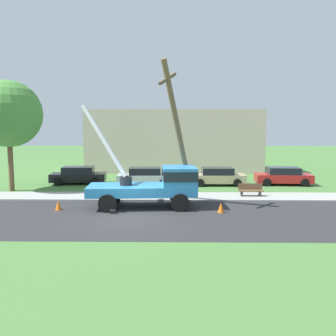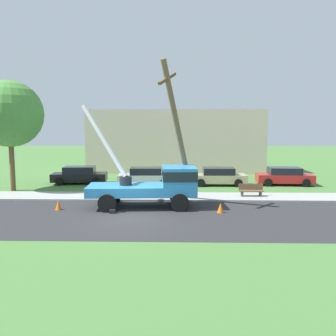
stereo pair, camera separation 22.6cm
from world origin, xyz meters
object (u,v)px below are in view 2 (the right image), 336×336
traffic_cone_behind (58,205)px  parked_sedan_black (80,175)px  utility_truck (157,183)px  traffic_cone_ahead (220,208)px  roadside_tree_near (10,114)px  parked_sedan_red (284,176)px  park_bench (251,191)px  parked_sedan_tan (218,176)px  leaning_utility_pole (179,133)px  parked_sedan_silver (146,176)px

traffic_cone_behind → parked_sedan_black: size_ratio=0.12×
utility_truck → parked_sedan_black: 10.85m
traffic_cone_ahead → roadside_tree_near: size_ratio=0.07×
utility_truck → parked_sedan_red: utility_truck is taller
utility_truck → roadside_tree_near: size_ratio=0.87×
parked_sedan_black → park_bench: size_ratio=2.85×
parked_sedan_red → park_bench: (-3.76, -5.24, -0.25)m
parked_sedan_tan → roadside_tree_near: bearing=-169.6°
leaning_utility_pole → parked_sedan_red: leaning_utility_pole is taller
parked_sedan_silver → parked_sedan_red: same height
parked_sedan_silver → roadside_tree_near: size_ratio=0.56×
utility_truck → park_bench: 6.81m
traffic_cone_behind → parked_sedan_silver: (4.17, 8.66, 0.43)m
parked_sedan_silver → parked_sedan_tan: same height
roadside_tree_near → parked_sedan_black: bearing=39.9°
utility_truck → parked_sedan_tan: utility_truck is taller
parked_sedan_silver → park_bench: bearing=-33.3°
leaning_utility_pole → traffic_cone_ahead: size_ratio=14.97×
traffic_cone_ahead → parked_sedan_red: (6.30, 9.52, 0.43)m
parked_sedan_black → traffic_cone_ahead: bearing=-43.2°
traffic_cone_behind → park_bench: (11.56, 3.81, 0.18)m
traffic_cone_behind → leaning_utility_pole: bearing=12.7°
parked_sedan_tan → roadside_tree_near: roadside_tree_near is taller
utility_truck → traffic_cone_ahead: 3.96m
traffic_cone_behind → parked_sedan_black: 9.39m
parked_sedan_black → parked_sedan_red: 16.70m
park_bench → roadside_tree_near: size_ratio=0.20×
traffic_cone_ahead → park_bench: park_bench is taller
utility_truck → parked_sedan_black: (-6.85, 8.38, -0.70)m
parked_sedan_tan → parked_sedan_red: 5.36m
utility_truck → traffic_cone_ahead: utility_truck is taller
parked_sedan_silver → roadside_tree_near: 11.04m
parked_sedan_black → parked_sedan_silver: (5.54, -0.62, 0.00)m
parked_sedan_black → parked_sedan_tan: same height
leaning_utility_pole → parked_sedan_silver: 8.38m
traffic_cone_ahead → parked_sedan_red: parked_sedan_red is taller
park_bench → parked_sedan_red: bearing=54.3°
utility_truck → parked_sedan_tan: (4.50, 7.86, -0.70)m
utility_truck → traffic_cone_behind: 5.67m
traffic_cone_behind → parked_sedan_black: parked_sedan_black is taller
traffic_cone_ahead → roadside_tree_near: bearing=156.0°
parked_sedan_red → parked_sedan_tan: bearing=-176.8°
leaning_utility_pole → traffic_cone_behind: leaning_utility_pole is taller
parked_sedan_black → traffic_cone_behind: bearing=-81.6°
leaning_utility_pole → park_bench: leaning_utility_pole is taller
utility_truck → roadside_tree_near: (-10.84, 5.04, 4.16)m
parked_sedan_silver → leaning_utility_pole: bearing=-70.2°
traffic_cone_behind → parked_sedan_black: (-1.37, 9.28, 0.43)m
parked_sedan_silver → park_bench: parked_sedan_silver is taller
traffic_cone_behind → park_bench: park_bench is taller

